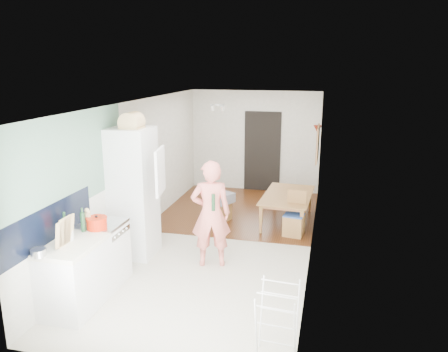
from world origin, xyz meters
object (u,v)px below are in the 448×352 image
at_px(person, 211,204).
at_px(drying_rack, 277,321).
at_px(dining_chair, 294,214).
at_px(stool, 222,211).
at_px(dining_table, 289,211).

height_order(person, drying_rack, person).
relative_size(dining_chair, stool, 2.09).
bearing_deg(person, drying_rack, 106.51).
xyz_separation_m(stool, drying_rack, (1.63, -4.01, 0.21)).
distance_m(dining_chair, drying_rack, 3.53).
distance_m(person, stool, 2.19).
bearing_deg(dining_table, person, 158.17).
xyz_separation_m(dining_chair, stool, (-1.51, 0.47, -0.22)).
bearing_deg(dining_chair, dining_table, 111.42).
xyz_separation_m(person, dining_table, (1.01, 2.21, -0.76)).
relative_size(dining_table, drying_rack, 1.71).
distance_m(person, dining_table, 2.55).
bearing_deg(dining_table, drying_rack, -173.24).
height_order(person, dining_table, person).
relative_size(person, dining_table, 1.43).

